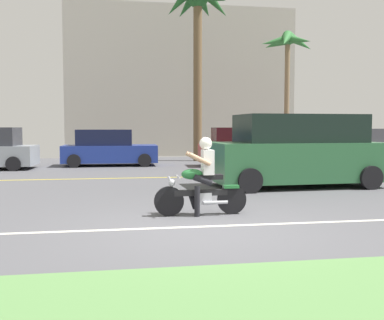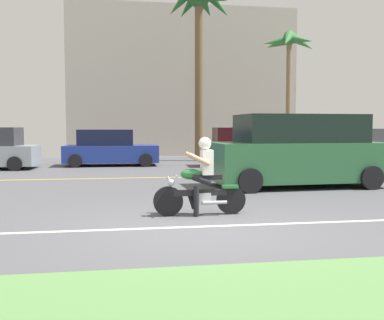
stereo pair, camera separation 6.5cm
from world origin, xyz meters
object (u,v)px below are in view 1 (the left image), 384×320
Objects in this scene: parked_car_1 at (109,149)px; parked_car_2 at (242,148)px; motorcyclist at (202,182)px; parked_car_3 at (358,148)px; palm_tree_0 at (287,49)px; palm_tree_1 at (198,15)px; suv_nearby at (297,152)px.

parked_car_1 is 1.05× the size of parked_car_2.
parked_car_3 is (8.79, 9.96, 0.12)m from motorcyclist.
parked_car_3 is 0.65× the size of palm_tree_0.
suv_nearby is at bearing -84.36° from palm_tree_1.
palm_tree_1 reaches higher than parked_car_2.
palm_tree_1 is (4.36, 2.22, 6.41)m from parked_car_1.
parked_car_1 is (-1.93, 11.68, 0.10)m from motorcyclist.
parked_car_1 is 0.47× the size of palm_tree_1.
motorcyclist is 16.98m from palm_tree_0.
parked_car_1 is (-5.36, 7.95, -0.25)m from suv_nearby.
parked_car_2 is (0.34, 6.85, -0.21)m from suv_nearby.
parked_car_3 is at bearing -31.78° from palm_tree_1.
palm_tree_0 is 0.76× the size of palm_tree_1.
palm_tree_0 is at bearing 70.49° from suv_nearby.
parked_car_3 is 6.91m from palm_tree_0.
suv_nearby is 1.14× the size of parked_car_3.
parked_car_2 reaches higher than parked_car_3.
parked_car_1 is 0.61× the size of palm_tree_0.
palm_tree_0 reaches higher than motorcyclist.
suv_nearby is 0.75× the size of palm_tree_0.
suv_nearby reaches higher than motorcyclist.
parked_car_3 is (5.36, 6.23, -0.23)m from suv_nearby.
parked_car_2 reaches higher than parked_car_1.
parked_car_2 is (3.78, 10.57, 0.14)m from motorcyclist.
parked_car_1 is at bearing 169.00° from parked_car_2.
suv_nearby is 11.93m from palm_tree_1.
palm_tree_0 reaches higher than parked_car_2.
palm_tree_1 is (-1.00, 10.17, 6.16)m from suv_nearby.
suv_nearby is at bearing -130.71° from parked_car_3.
motorcyclist is 13.29m from parked_car_3.
motorcyclist is at bearing -80.63° from parked_car_1.
parked_car_1 is 10.86m from parked_car_3.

